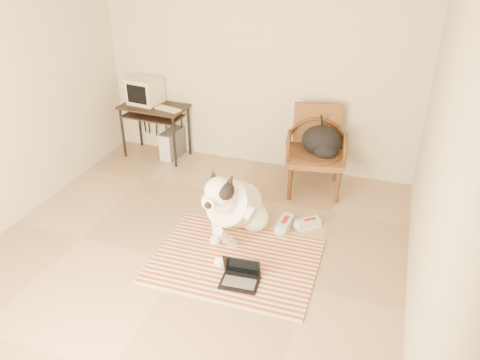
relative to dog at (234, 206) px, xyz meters
The scene contains 14 objects.
floor 0.72m from the dog, 117.84° to the right, with size 4.50×4.50×0.00m, color #9A7B5E.
wall_back 1.99m from the dog, 99.94° to the left, with size 4.50×4.50×0.00m, color #BFB59C.
wall_right 2.06m from the dog, 18.20° to the right, with size 4.50×4.50×0.00m, color #BFB59C.
rug 0.54m from the dog, 69.05° to the right, with size 1.55×1.19×0.02m.
dog is the anchor object (origin of this frame).
laptop 0.78m from the dog, 66.19° to the right, with size 0.36×0.27×0.24m.
computer_desk 2.17m from the dog, 139.07° to the left, with size 0.89×0.53×0.72m.
crt_monitor 2.38m from the dog, 139.87° to the left, with size 0.42×0.41×0.34m.
desk_keyboard 1.97m from the dog, 135.63° to the left, with size 0.34×0.12×0.02m, color beige.
pc_tower 2.03m from the dog, 134.13° to the left, with size 0.20×0.42×0.38m.
rattan_chair 1.38m from the dog, 65.53° to the left, with size 0.75×0.74×0.98m.
backpack 1.40m from the dog, 62.43° to the left, with size 0.46×0.41×0.34m.
sneaker_left 0.61m from the dog, 29.96° to the left, with size 0.15×0.32×0.11m.
sneaker_right 0.84m from the dog, 29.04° to the left, with size 0.27×0.26×0.09m.
Camera 1 is at (1.63, -3.15, 2.83)m, focal length 35.00 mm.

